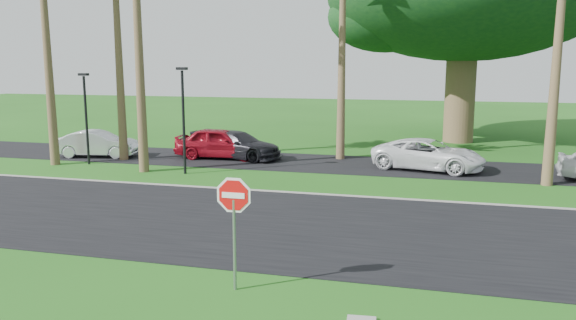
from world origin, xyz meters
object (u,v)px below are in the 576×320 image
(car_red, at_px, (220,143))
(car_dark, at_px, (237,145))
(stop_sign_near, at_px, (234,210))
(car_minivan, at_px, (428,155))
(car_silver, at_px, (97,144))

(car_red, distance_m, car_dark, 0.86)
(stop_sign_near, distance_m, car_dark, 16.78)
(stop_sign_near, distance_m, car_minivan, 15.61)
(car_minivan, bearing_deg, stop_sign_near, 179.12)
(car_silver, xyz_separation_m, car_dark, (7.16, 1.35, 0.01))
(car_silver, bearing_deg, car_minivan, -99.65)
(car_dark, relative_size, car_minivan, 0.94)
(stop_sign_near, height_order, car_minivan, stop_sign_near)
(car_dark, bearing_deg, car_silver, 113.59)
(stop_sign_near, relative_size, car_silver, 0.64)
(car_red, bearing_deg, stop_sign_near, -161.44)
(car_silver, relative_size, car_minivan, 0.82)
(stop_sign_near, xyz_separation_m, car_silver, (-12.76, 14.43, -1.10))
(stop_sign_near, distance_m, car_red, 16.93)
(stop_sign_near, bearing_deg, car_silver, 131.48)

